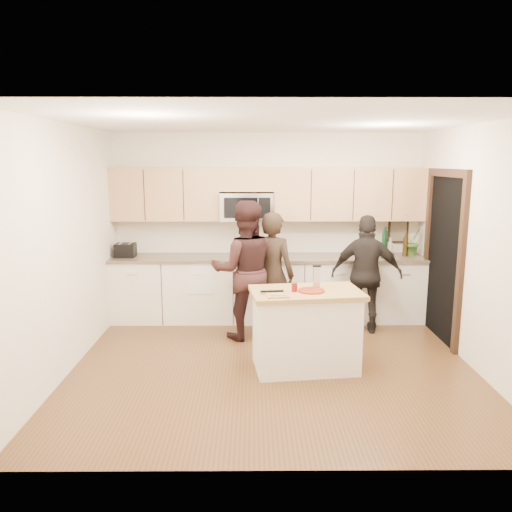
{
  "coord_description": "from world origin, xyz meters",
  "views": [
    {
      "loc": [
        -0.23,
        -5.38,
        2.29
      ],
      "look_at": [
        -0.19,
        0.35,
        1.2
      ],
      "focal_mm": 35.0,
      "sensor_mm": 36.0,
      "label": 1
    }
  ],
  "objects_px": {
    "woman_left": "(272,274)",
    "woman_right": "(367,274)",
    "woman_center": "(245,270)",
    "toaster": "(126,250)",
    "island": "(305,329)"
  },
  "relations": [
    {
      "from": "woman_left",
      "to": "woman_right",
      "type": "distance_m",
      "value": 1.28
    },
    {
      "from": "woman_center",
      "to": "toaster",
      "type": "bearing_deg",
      "value": -28.14
    },
    {
      "from": "woman_right",
      "to": "toaster",
      "type": "bearing_deg",
      "value": 2.23
    },
    {
      "from": "woman_left",
      "to": "woman_center",
      "type": "bearing_deg",
      "value": 38.53
    },
    {
      "from": "woman_center",
      "to": "woman_right",
      "type": "height_order",
      "value": "woman_center"
    },
    {
      "from": "island",
      "to": "toaster",
      "type": "xyz_separation_m",
      "value": [
        -2.41,
        1.77,
        0.58
      ]
    },
    {
      "from": "woman_center",
      "to": "woman_right",
      "type": "xyz_separation_m",
      "value": [
        1.63,
        0.21,
        -0.1
      ]
    },
    {
      "from": "toaster",
      "to": "woman_right",
      "type": "bearing_deg",
      "value": -9.15
    },
    {
      "from": "toaster",
      "to": "woman_left",
      "type": "relative_size",
      "value": 0.17
    },
    {
      "from": "toaster",
      "to": "woman_center",
      "type": "height_order",
      "value": "woman_center"
    },
    {
      "from": "island",
      "to": "toaster",
      "type": "height_order",
      "value": "toaster"
    },
    {
      "from": "woman_center",
      "to": "woman_left",
      "type": "bearing_deg",
      "value": -170.37
    },
    {
      "from": "woman_center",
      "to": "woman_right",
      "type": "distance_m",
      "value": 1.65
    },
    {
      "from": "woman_left",
      "to": "woman_center",
      "type": "xyz_separation_m",
      "value": [
        -0.36,
        -0.09,
        0.07
      ]
    },
    {
      "from": "woman_left",
      "to": "woman_center",
      "type": "height_order",
      "value": "woman_center"
    }
  ]
}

